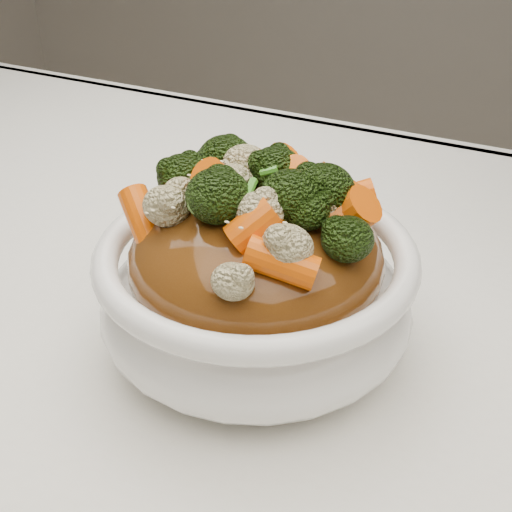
% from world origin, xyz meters
% --- Properties ---
extents(tablecloth, '(1.20, 0.80, 0.04)m').
position_xyz_m(tablecloth, '(0.00, 0.00, 0.73)').
color(tablecloth, white).
rests_on(tablecloth, dining_table).
extents(bowl, '(0.24, 0.24, 0.08)m').
position_xyz_m(bowl, '(0.03, -0.01, 0.79)').
color(bowl, white).
rests_on(bowl, tablecloth).
extents(sauce_base, '(0.19, 0.19, 0.09)m').
position_xyz_m(sauce_base, '(0.03, -0.01, 0.82)').
color(sauce_base, '#592F0F').
rests_on(sauce_base, bowl).
extents(carrots, '(0.19, 0.19, 0.05)m').
position_xyz_m(carrots, '(0.03, -0.01, 0.88)').
color(carrots, '#EB5C07').
rests_on(carrots, sauce_base).
extents(broccoli, '(0.19, 0.19, 0.04)m').
position_xyz_m(broccoli, '(0.03, -0.01, 0.88)').
color(broccoli, black).
rests_on(broccoli, sauce_base).
extents(cauliflower, '(0.19, 0.19, 0.03)m').
position_xyz_m(cauliflower, '(0.03, -0.01, 0.88)').
color(cauliflower, beige).
rests_on(cauliflower, sauce_base).
extents(scallions, '(0.14, 0.14, 0.02)m').
position_xyz_m(scallions, '(0.03, -0.01, 0.88)').
color(scallions, '#377E1D').
rests_on(scallions, sauce_base).
extents(sesame_seeds, '(0.17, 0.17, 0.01)m').
position_xyz_m(sesame_seeds, '(0.03, -0.01, 0.88)').
color(sesame_seeds, beige).
rests_on(sesame_seeds, sauce_base).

